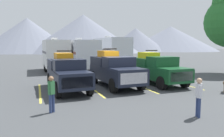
{
  "coord_description": "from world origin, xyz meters",
  "views": [
    {
      "loc": [
        -5.12,
        -13.8,
        2.91
      ],
      "look_at": [
        0.0,
        1.24,
        1.2
      ],
      "focal_mm": 35.44,
      "sensor_mm": 36.0,
      "label": 1
    }
  ],
  "objects_px": {
    "pickup_truck_a": "(67,72)",
    "pickup_truck_b": "(114,69)",
    "camper_trailer_a": "(56,53)",
    "person_b": "(51,92)",
    "person_a": "(199,95)",
    "camper_trailer_b": "(81,53)",
    "camper_trailer_c": "(111,52)",
    "pickup_truck_c": "(157,68)"
  },
  "relations": [
    {
      "from": "pickup_truck_a",
      "to": "person_a",
      "type": "bearing_deg",
      "value": -59.51
    },
    {
      "from": "pickup_truck_b",
      "to": "pickup_truck_c",
      "type": "bearing_deg",
      "value": -3.44
    },
    {
      "from": "camper_trailer_a",
      "to": "camper_trailer_b",
      "type": "xyz_separation_m",
      "value": [
        2.69,
        -0.78,
        -0.0
      ]
    },
    {
      "from": "camper_trailer_a",
      "to": "person_b",
      "type": "relative_size",
      "value": 4.61
    },
    {
      "from": "person_a",
      "to": "person_b",
      "type": "relative_size",
      "value": 1.01
    },
    {
      "from": "pickup_truck_a",
      "to": "person_b",
      "type": "bearing_deg",
      "value": -104.96
    },
    {
      "from": "pickup_truck_b",
      "to": "camper_trailer_a",
      "type": "height_order",
      "value": "camper_trailer_a"
    },
    {
      "from": "pickup_truck_a",
      "to": "camper_trailer_c",
      "type": "distance_m",
      "value": 12.64
    },
    {
      "from": "pickup_truck_a",
      "to": "pickup_truck_c",
      "type": "bearing_deg",
      "value": 0.66
    },
    {
      "from": "pickup_truck_b",
      "to": "camper_trailer_a",
      "type": "distance_m",
      "value": 11.03
    },
    {
      "from": "pickup_truck_c",
      "to": "camper_trailer_b",
      "type": "height_order",
      "value": "camper_trailer_b"
    },
    {
      "from": "camper_trailer_c",
      "to": "pickup_truck_c",
      "type": "bearing_deg",
      "value": -89.91
    },
    {
      "from": "pickup_truck_a",
      "to": "person_a",
      "type": "xyz_separation_m",
      "value": [
        4.27,
        -7.26,
        -0.24
      ]
    },
    {
      "from": "pickup_truck_a",
      "to": "camper_trailer_a",
      "type": "distance_m",
      "value": 10.84
    },
    {
      "from": "pickup_truck_a",
      "to": "camper_trailer_b",
      "type": "relative_size",
      "value": 0.66
    },
    {
      "from": "camper_trailer_a",
      "to": "person_a",
      "type": "distance_m",
      "value": 18.56
    },
    {
      "from": "pickup_truck_a",
      "to": "camper_trailer_c",
      "type": "relative_size",
      "value": 0.67
    },
    {
      "from": "pickup_truck_a",
      "to": "camper_trailer_a",
      "type": "height_order",
      "value": "camper_trailer_a"
    },
    {
      "from": "camper_trailer_c",
      "to": "pickup_truck_a",
      "type": "bearing_deg",
      "value": -121.64
    },
    {
      "from": "camper_trailer_b",
      "to": "camper_trailer_c",
      "type": "xyz_separation_m",
      "value": [
        3.76,
        0.71,
        0.15
      ]
    },
    {
      "from": "pickup_truck_a",
      "to": "camper_trailer_c",
      "type": "xyz_separation_m",
      "value": [
        6.61,
        10.74,
        0.94
      ]
    },
    {
      "from": "person_a",
      "to": "camper_trailer_b",
      "type": "bearing_deg",
      "value": 94.69
    },
    {
      "from": "pickup_truck_c",
      "to": "person_b",
      "type": "height_order",
      "value": "pickup_truck_c"
    },
    {
      "from": "pickup_truck_a",
      "to": "pickup_truck_b",
      "type": "distance_m",
      "value": 3.35
    },
    {
      "from": "camper_trailer_c",
      "to": "person_a",
      "type": "xyz_separation_m",
      "value": [
        -2.34,
        -17.99,
        -1.18
      ]
    },
    {
      "from": "camper_trailer_a",
      "to": "person_a",
      "type": "relative_size",
      "value": 4.57
    },
    {
      "from": "pickup_truck_a",
      "to": "pickup_truck_c",
      "type": "relative_size",
      "value": 1.04
    },
    {
      "from": "pickup_truck_b",
      "to": "camper_trailer_a",
      "type": "relative_size",
      "value": 0.78
    },
    {
      "from": "camper_trailer_b",
      "to": "person_b",
      "type": "xyz_separation_m",
      "value": [
        -4.12,
        -14.76,
        -1.04
      ]
    },
    {
      "from": "camper_trailer_b",
      "to": "person_b",
      "type": "distance_m",
      "value": 15.35
    },
    {
      "from": "pickup_truck_a",
      "to": "pickup_truck_b",
      "type": "relative_size",
      "value": 0.98
    },
    {
      "from": "camper_trailer_b",
      "to": "person_a",
      "type": "xyz_separation_m",
      "value": [
        1.42,
        -17.28,
        -1.03
      ]
    },
    {
      "from": "camper_trailer_b",
      "to": "pickup_truck_a",
      "type": "bearing_deg",
      "value": -105.9
    },
    {
      "from": "person_b",
      "to": "pickup_truck_a",
      "type": "bearing_deg",
      "value": 75.04
    },
    {
      "from": "pickup_truck_b",
      "to": "camper_trailer_c",
      "type": "relative_size",
      "value": 0.68
    },
    {
      "from": "pickup_truck_a",
      "to": "pickup_truck_c",
      "type": "distance_m",
      "value": 6.63
    },
    {
      "from": "pickup_truck_b",
      "to": "person_b",
      "type": "bearing_deg",
      "value": -132.6
    },
    {
      "from": "pickup_truck_c",
      "to": "person_a",
      "type": "xyz_separation_m",
      "value": [
        -2.36,
        -7.33,
        -0.23
      ]
    },
    {
      "from": "camper_trailer_c",
      "to": "person_a",
      "type": "height_order",
      "value": "camper_trailer_c"
    },
    {
      "from": "camper_trailer_b",
      "to": "person_b",
      "type": "relative_size",
      "value": 5.29
    },
    {
      "from": "pickup_truck_c",
      "to": "person_b",
      "type": "distance_m",
      "value": 9.25
    },
    {
      "from": "pickup_truck_b",
      "to": "pickup_truck_c",
      "type": "distance_m",
      "value": 3.3
    }
  ]
}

